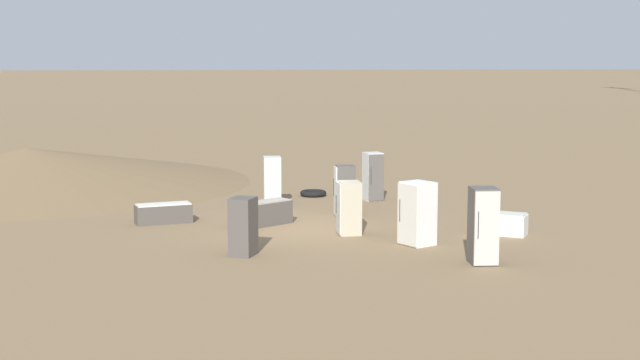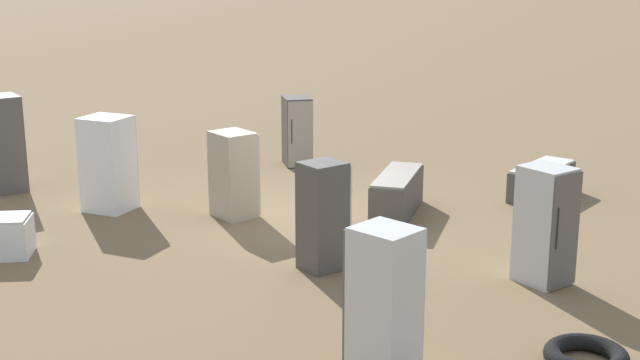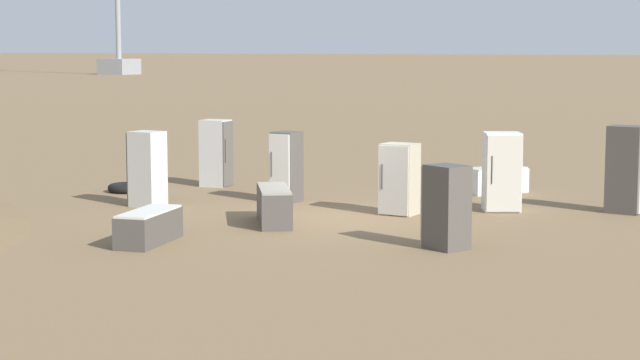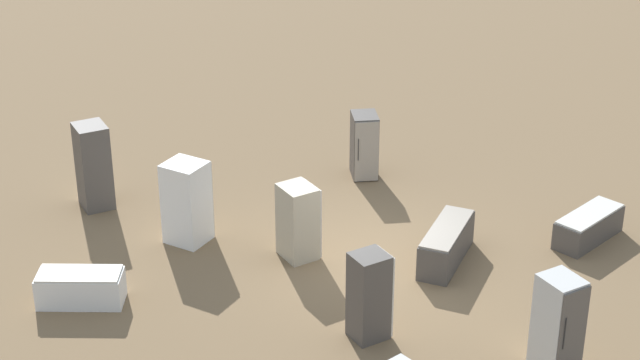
{
  "view_description": "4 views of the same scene",
  "coord_description": "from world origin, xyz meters",
  "px_view_note": "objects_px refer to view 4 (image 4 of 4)",
  "views": [
    {
      "loc": [
        25.89,
        -4.16,
        4.98
      ],
      "look_at": [
        -1.25,
        0.76,
        1.3
      ],
      "focal_mm": 50.0,
      "sensor_mm": 36.0,
      "label": 1
    },
    {
      "loc": [
        -11.7,
        9.91,
        4.72
      ],
      "look_at": [
        -1.06,
        0.95,
        1.04
      ],
      "focal_mm": 50.0,
      "sensor_mm": 36.0,
      "label": 2
    },
    {
      "loc": [
        9.93,
        -19.91,
        3.59
      ],
      "look_at": [
        0.08,
        -0.73,
        0.91
      ],
      "focal_mm": 60.0,
      "sensor_mm": 36.0,
      "label": 3
    },
    {
      "loc": [
        -14.66,
        11.23,
        10.68
      ],
      "look_at": [
        0.39,
        1.11,
        1.91
      ],
      "focal_mm": 60.0,
      "sensor_mm": 36.0,
      "label": 4
    }
  ],
  "objects_px": {
    "discarded_fridge_7": "(93,166)",
    "discarded_fridge_9": "(446,244)",
    "discarded_fridge_5": "(298,222)",
    "discarded_fridge_2": "(558,323)",
    "discarded_fridge_3": "(81,288)",
    "discarded_fridge_1": "(187,202)",
    "discarded_fridge_8": "(588,226)",
    "discarded_fridge_6": "(370,296)",
    "discarded_fridge_0": "(364,145)"
  },
  "relations": [
    {
      "from": "discarded_fridge_7",
      "to": "discarded_fridge_9",
      "type": "height_order",
      "value": "discarded_fridge_7"
    },
    {
      "from": "discarded_fridge_5",
      "to": "discarded_fridge_2",
      "type": "bearing_deg",
      "value": 17.53
    },
    {
      "from": "discarded_fridge_2",
      "to": "discarded_fridge_3",
      "type": "distance_m",
      "value": 8.62
    },
    {
      "from": "discarded_fridge_1",
      "to": "discarded_fridge_9",
      "type": "height_order",
      "value": "discarded_fridge_1"
    },
    {
      "from": "discarded_fridge_8",
      "to": "discarded_fridge_1",
      "type": "bearing_deg",
      "value": 44.65
    },
    {
      "from": "discarded_fridge_9",
      "to": "discarded_fridge_2",
      "type": "bearing_deg",
      "value": 134.96
    },
    {
      "from": "discarded_fridge_2",
      "to": "discarded_fridge_5",
      "type": "height_order",
      "value": "discarded_fridge_2"
    },
    {
      "from": "discarded_fridge_3",
      "to": "discarded_fridge_9",
      "type": "height_order",
      "value": "discarded_fridge_9"
    },
    {
      "from": "discarded_fridge_6",
      "to": "discarded_fridge_9",
      "type": "height_order",
      "value": "discarded_fridge_6"
    },
    {
      "from": "discarded_fridge_5",
      "to": "discarded_fridge_8",
      "type": "distance_m",
      "value": 5.98
    },
    {
      "from": "discarded_fridge_1",
      "to": "discarded_fridge_5",
      "type": "relative_size",
      "value": 1.13
    },
    {
      "from": "discarded_fridge_2",
      "to": "discarded_fridge_9",
      "type": "relative_size",
      "value": 0.88
    },
    {
      "from": "discarded_fridge_3",
      "to": "discarded_fridge_8",
      "type": "bearing_deg",
      "value": 104.39
    },
    {
      "from": "discarded_fridge_0",
      "to": "discarded_fridge_5",
      "type": "xyz_separation_m",
      "value": [
        -2.29,
        3.28,
        0.01
      ]
    },
    {
      "from": "discarded_fridge_3",
      "to": "discarded_fridge_6",
      "type": "bearing_deg",
      "value": 79.04
    },
    {
      "from": "discarded_fridge_6",
      "to": "discarded_fridge_8",
      "type": "distance_m",
      "value": 5.83
    },
    {
      "from": "discarded_fridge_1",
      "to": "discarded_fridge_6",
      "type": "bearing_deg",
      "value": -14.42
    },
    {
      "from": "discarded_fridge_6",
      "to": "discarded_fridge_9",
      "type": "distance_m",
      "value": 3.13
    },
    {
      "from": "discarded_fridge_0",
      "to": "discarded_fridge_7",
      "type": "distance_m",
      "value": 6.1
    },
    {
      "from": "discarded_fridge_6",
      "to": "discarded_fridge_8",
      "type": "height_order",
      "value": "discarded_fridge_6"
    },
    {
      "from": "discarded_fridge_1",
      "to": "discarded_fridge_5",
      "type": "height_order",
      "value": "discarded_fridge_1"
    },
    {
      "from": "discarded_fridge_3",
      "to": "discarded_fridge_7",
      "type": "height_order",
      "value": "discarded_fridge_7"
    },
    {
      "from": "discarded_fridge_0",
      "to": "discarded_fridge_1",
      "type": "bearing_deg",
      "value": 32.9
    },
    {
      "from": "discarded_fridge_5",
      "to": "discarded_fridge_6",
      "type": "bearing_deg",
      "value": -7.5
    },
    {
      "from": "discarded_fridge_6",
      "to": "discarded_fridge_3",
      "type": "bearing_deg",
      "value": -132.64
    },
    {
      "from": "discarded_fridge_0",
      "to": "discarded_fridge_5",
      "type": "bearing_deg",
      "value": 62.11
    },
    {
      "from": "discarded_fridge_0",
      "to": "discarded_fridge_6",
      "type": "distance_m",
      "value": 6.58
    },
    {
      "from": "discarded_fridge_7",
      "to": "discarded_fridge_3",
      "type": "bearing_deg",
      "value": -110.52
    },
    {
      "from": "discarded_fridge_7",
      "to": "discarded_fridge_9",
      "type": "bearing_deg",
      "value": -45.35
    },
    {
      "from": "discarded_fridge_0",
      "to": "discarded_fridge_2",
      "type": "relative_size",
      "value": 0.88
    },
    {
      "from": "discarded_fridge_1",
      "to": "discarded_fridge_7",
      "type": "height_order",
      "value": "discarded_fridge_7"
    },
    {
      "from": "discarded_fridge_1",
      "to": "discarded_fridge_0",
      "type": "bearing_deg",
      "value": 69.8
    },
    {
      "from": "discarded_fridge_2",
      "to": "discarded_fridge_8",
      "type": "bearing_deg",
      "value": -139.9
    },
    {
      "from": "discarded_fridge_2",
      "to": "discarded_fridge_7",
      "type": "relative_size",
      "value": 0.9
    },
    {
      "from": "discarded_fridge_1",
      "to": "discarded_fridge_2",
      "type": "relative_size",
      "value": 1.01
    },
    {
      "from": "discarded_fridge_8",
      "to": "discarded_fridge_9",
      "type": "height_order",
      "value": "discarded_fridge_9"
    },
    {
      "from": "discarded_fridge_0",
      "to": "discarded_fridge_2",
      "type": "xyz_separation_m",
      "value": [
        -7.84,
        1.74,
        0.1
      ]
    },
    {
      "from": "discarded_fridge_3",
      "to": "discarded_fridge_6",
      "type": "height_order",
      "value": "discarded_fridge_6"
    },
    {
      "from": "discarded_fridge_3",
      "to": "discarded_fridge_8",
      "type": "height_order",
      "value": "discarded_fridge_3"
    },
    {
      "from": "discarded_fridge_8",
      "to": "discarded_fridge_6",
      "type": "bearing_deg",
      "value": 81.66
    },
    {
      "from": "discarded_fridge_2",
      "to": "discarded_fridge_6",
      "type": "bearing_deg",
      "value": -46.76
    },
    {
      "from": "discarded_fridge_9",
      "to": "discarded_fridge_8",
      "type": "bearing_deg",
      "value": -141.31
    },
    {
      "from": "discarded_fridge_6",
      "to": "discarded_fridge_7",
      "type": "height_order",
      "value": "discarded_fridge_7"
    },
    {
      "from": "discarded_fridge_8",
      "to": "discarded_fridge_9",
      "type": "bearing_deg",
      "value": 60.68
    },
    {
      "from": "discarded_fridge_3",
      "to": "discarded_fridge_7",
      "type": "xyz_separation_m",
      "value": [
        3.54,
        -1.82,
        0.63
      ]
    },
    {
      "from": "discarded_fridge_0",
      "to": "discarded_fridge_6",
      "type": "bearing_deg",
      "value": 81.87
    },
    {
      "from": "discarded_fridge_7",
      "to": "discarded_fridge_8",
      "type": "xyz_separation_m",
      "value": [
        -7.08,
        -7.75,
        -0.65
      ]
    },
    {
      "from": "discarded_fridge_3",
      "to": "discarded_fridge_5",
      "type": "relative_size",
      "value": 1.08
    },
    {
      "from": "discarded_fridge_0",
      "to": "discarded_fridge_8",
      "type": "distance_m",
      "value": 5.46
    },
    {
      "from": "discarded_fridge_5",
      "to": "discarded_fridge_8",
      "type": "relative_size",
      "value": 0.85
    }
  ]
}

